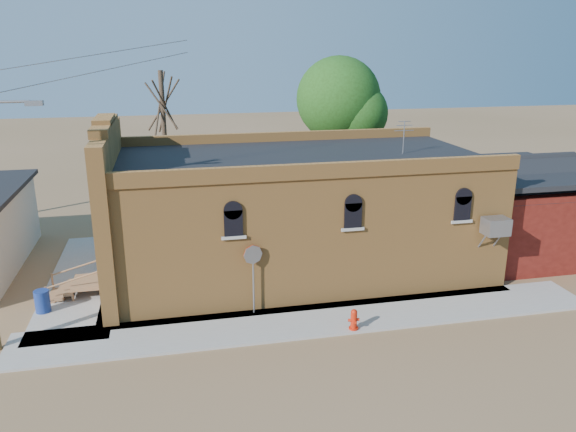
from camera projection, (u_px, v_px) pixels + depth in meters
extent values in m
plane|color=brown|center=(277.00, 340.00, 17.16)|extent=(120.00, 120.00, 0.00)
cube|color=#9E9991|center=(316.00, 320.00, 18.29)|extent=(19.00, 2.20, 0.08)
cube|color=#9E9991|center=(85.00, 279.00, 21.47)|extent=(2.60, 10.00, 0.08)
cube|color=#C27F3B|center=(299.00, 215.00, 22.05)|extent=(14.00, 7.00, 4.50)
cube|color=black|center=(299.00, 157.00, 21.38)|extent=(13.80, 6.80, 0.12)
cube|color=#C27F3B|center=(112.00, 209.00, 20.43)|extent=(0.50, 7.40, 5.80)
cube|color=navy|center=(97.00, 188.00, 18.93)|extent=(0.08, 1.10, 1.56)
cube|color=gray|center=(496.00, 226.00, 19.50)|extent=(0.85, 0.65, 0.60)
cube|color=#51130D|center=(513.00, 215.00, 24.17)|extent=(5.00, 6.00, 3.20)
cube|color=gray|center=(34.00, 103.00, 14.91)|extent=(0.45, 0.22, 0.14)
cylinder|color=#4D382C|center=(165.00, 149.00, 27.60)|extent=(0.24, 0.24, 7.50)
cylinder|color=#4D382C|center=(337.00, 152.00, 30.08)|extent=(0.28, 0.28, 6.30)
sphere|color=#214513|center=(339.00, 99.00, 29.26)|extent=(4.40, 4.40, 4.40)
cylinder|color=red|center=(353.00, 328.00, 17.63)|extent=(0.38, 0.38, 0.06)
cylinder|color=red|center=(354.00, 320.00, 17.55)|extent=(0.26, 0.26, 0.51)
sphere|color=red|center=(354.00, 312.00, 17.47)|extent=(0.20, 0.20, 0.20)
cylinder|color=red|center=(355.00, 322.00, 17.42)|extent=(0.13, 0.14, 0.09)
cylinder|color=red|center=(350.00, 320.00, 17.52)|extent=(0.14, 0.13, 0.09)
cylinder|color=red|center=(358.00, 319.00, 17.57)|extent=(0.14, 0.13, 0.09)
cylinder|color=gray|center=(253.00, 283.00, 18.42)|extent=(0.07, 0.07, 2.16)
cylinder|color=gray|center=(253.00, 255.00, 18.11)|extent=(0.64, 0.17, 0.65)
cylinder|color=#B51F0A|center=(253.00, 254.00, 18.15)|extent=(0.64, 0.17, 0.65)
cylinder|color=navy|center=(42.00, 301.00, 18.68)|extent=(0.52, 0.52, 0.75)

